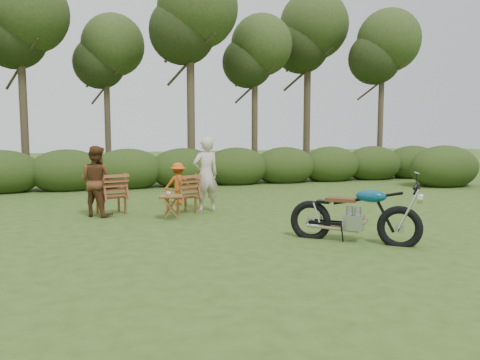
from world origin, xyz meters
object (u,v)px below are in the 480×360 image
object	(u,v)px
adult_b	(97,216)
child	(178,205)
lawn_chair_left	(112,214)
cup	(169,193)
side_table	(171,207)
lawn_chair_right	(182,213)
adult_a	(206,212)
motorcycle	(353,242)

from	to	relation	value
adult_b	child	size ratio (longest dim) A/B	1.44
lawn_chair_left	cup	world-z (taller)	cup
side_table	adult_b	size ratio (longest dim) A/B	0.33
lawn_chair_right	adult_a	world-z (taller)	adult_a
cup	adult_b	bearing A→B (deg)	150.74
lawn_chair_right	child	xyz separation A→B (m)	(0.17, 1.37, 0.00)
adult_a	lawn_chair_right	bearing A→B (deg)	-5.06
lawn_chair_right	cup	size ratio (longest dim) A/B	8.72
lawn_chair_left	adult_b	distance (m)	0.40
cup	lawn_chair_left	bearing A→B (deg)	138.25
motorcycle	lawn_chair_right	world-z (taller)	motorcycle
lawn_chair_right	adult_b	world-z (taller)	adult_b
motorcycle	lawn_chair_right	size ratio (longest dim) A/B	2.32
motorcycle	adult_b	world-z (taller)	adult_b
adult_b	motorcycle	bearing A→B (deg)	173.88
lawn_chair_left	adult_a	bearing A→B (deg)	154.16
lawn_chair_right	adult_b	xyz separation A→B (m)	(-1.96, 0.24, 0.00)
lawn_chair_right	side_table	world-z (taller)	side_table
cup	adult_b	size ratio (longest dim) A/B	0.07
motorcycle	cup	xyz separation A→B (m)	(-2.78, 3.24, 0.58)
lawn_chair_left	adult_b	world-z (taller)	adult_b
cup	child	world-z (taller)	cup
child	adult_a	bearing A→B (deg)	112.00
motorcycle	adult_a	xyz separation A→B (m)	(-1.74, 3.92, 0.00)
adult_a	child	distance (m)	1.37
adult_b	child	world-z (taller)	adult_b
adult_b	cup	bearing A→B (deg)	-171.83
motorcycle	cup	bearing A→B (deg)	172.12
adult_a	child	world-z (taller)	adult_a
child	lawn_chair_left	bearing A→B (deg)	29.86
adult_b	adult_a	bearing A→B (deg)	-146.51
lawn_chair_right	lawn_chair_left	size ratio (longest dim) A/B	0.97
cup	adult_b	distance (m)	1.86
side_table	child	xyz separation A→B (m)	(0.55, 2.03, -0.27)
motorcycle	side_table	bearing A→B (deg)	172.01
motorcycle	adult_b	distance (m)	5.95
side_table	child	bearing A→B (deg)	74.87
motorcycle	lawn_chair_left	bearing A→B (deg)	174.22
motorcycle	side_table	world-z (taller)	motorcycle
adult_b	child	distance (m)	2.41
child	motorcycle	bearing A→B (deg)	115.72
side_table	lawn_chair_right	bearing A→B (deg)	60.42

